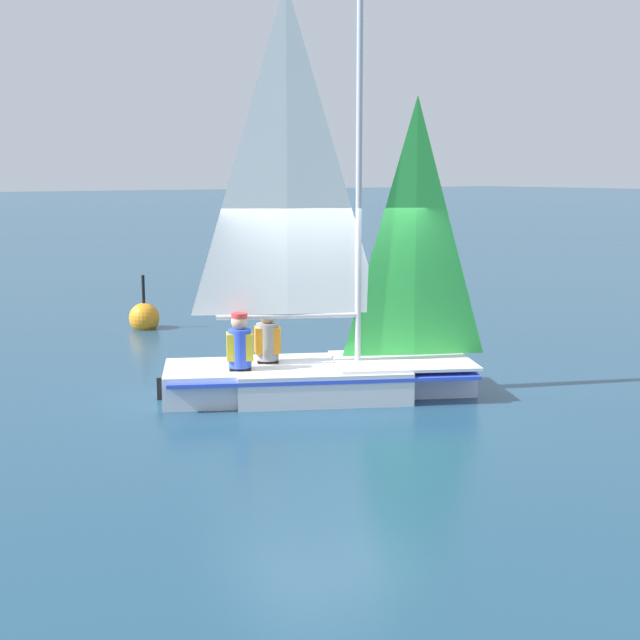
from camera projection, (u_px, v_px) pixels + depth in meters
ground_plane at (320, 395)px, 11.98m from camera, size 260.00×260.00×0.00m
sailboat_main at (320, 341)px, 11.86m from camera, size 3.15×4.27×5.45m
sailor_helm at (268, 347)px, 12.01m from camera, size 0.40×0.42×1.16m
sailor_crew at (240, 354)px, 11.57m from camera, size 0.40×0.42×1.16m
buoy_marker at (144, 318)px, 17.04m from camera, size 0.58×0.58×1.12m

